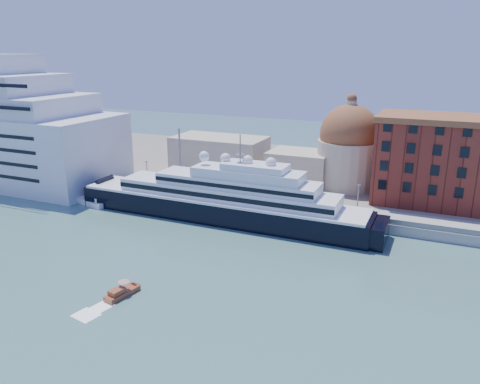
% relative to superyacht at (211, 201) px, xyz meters
% --- Properties ---
extents(ground, '(400.00, 400.00, 0.00)m').
position_rel_superyacht_xyz_m(ground, '(5.41, -23.00, -4.45)').
color(ground, '#3B6663').
rests_on(ground, ground).
extents(quay, '(180.00, 10.00, 2.50)m').
position_rel_superyacht_xyz_m(quay, '(5.41, 11.00, -3.20)').
color(quay, gray).
rests_on(quay, ground).
extents(land, '(260.00, 72.00, 2.00)m').
position_rel_superyacht_xyz_m(land, '(5.41, 52.00, -3.45)').
color(land, slate).
rests_on(land, ground).
extents(quay_fence, '(180.00, 0.10, 1.20)m').
position_rel_superyacht_xyz_m(quay_fence, '(5.41, 6.50, -1.35)').
color(quay_fence, slate).
rests_on(quay_fence, quay).
extents(superyacht, '(86.21, 11.95, 25.77)m').
position_rel_superyacht_xyz_m(superyacht, '(0.00, 0.00, 0.00)').
color(superyacht, black).
rests_on(superyacht, ground).
extents(service_barge, '(12.80, 6.84, 2.74)m').
position_rel_superyacht_xyz_m(service_barge, '(-35.09, -3.92, -3.66)').
color(service_barge, white).
rests_on(service_barge, ground).
extents(water_taxi, '(3.43, 6.88, 3.13)m').
position_rel_superyacht_xyz_m(water_taxi, '(4.19, -42.26, -3.70)').
color(water_taxi, brown).
rests_on(water_taxi, ground).
extents(warehouse, '(43.00, 19.00, 23.25)m').
position_rel_superyacht_xyz_m(warehouse, '(57.41, 29.00, 9.34)').
color(warehouse, maroon).
rests_on(warehouse, land).
extents(church, '(66.00, 18.00, 25.50)m').
position_rel_superyacht_xyz_m(church, '(11.80, 34.72, 6.46)').
color(church, beige).
rests_on(church, land).
extents(lamp_posts, '(120.80, 2.40, 18.00)m').
position_rel_superyacht_xyz_m(lamp_posts, '(-7.26, 9.27, 5.39)').
color(lamp_posts, slate).
rests_on(lamp_posts, quay).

